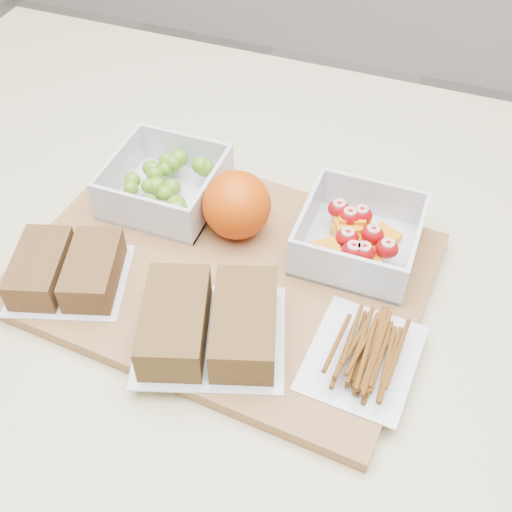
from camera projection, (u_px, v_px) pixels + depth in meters
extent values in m
cube|color=beige|center=(245.00, 460.00, 1.03)|extent=(1.20, 0.90, 0.90)
cube|color=olive|center=(224.00, 272.00, 0.69)|extent=(0.44, 0.33, 0.02)
cube|color=silver|center=(167.00, 197.00, 0.76)|extent=(0.12, 0.12, 0.00)
cube|color=silver|center=(186.00, 152.00, 0.78)|extent=(0.12, 0.00, 0.05)
cube|color=silver|center=(141.00, 215.00, 0.71)|extent=(0.12, 0.00, 0.05)
cube|color=silver|center=(212.00, 194.00, 0.73)|extent=(0.00, 0.11, 0.05)
cube|color=silver|center=(119.00, 170.00, 0.76)|extent=(0.00, 0.11, 0.05)
sphere|color=#52831B|center=(156.00, 186.00, 0.74)|extent=(0.02, 0.02, 0.02)
sphere|color=#52831B|center=(132.00, 180.00, 0.74)|extent=(0.02, 0.02, 0.02)
sphere|color=#52831B|center=(173.00, 163.00, 0.76)|extent=(0.02, 0.02, 0.02)
sphere|color=#52831B|center=(172.00, 187.00, 0.75)|extent=(0.02, 0.02, 0.02)
sphere|color=#52831B|center=(150.00, 168.00, 0.76)|extent=(0.02, 0.02, 0.02)
sphere|color=#52831B|center=(157.00, 186.00, 0.75)|extent=(0.02, 0.02, 0.02)
sphere|color=#52831B|center=(154.00, 168.00, 0.75)|extent=(0.02, 0.02, 0.02)
sphere|color=#52831B|center=(177.00, 209.00, 0.70)|extent=(0.02, 0.02, 0.02)
sphere|color=#52831B|center=(205.00, 168.00, 0.76)|extent=(0.02, 0.02, 0.02)
sphere|color=#52831B|center=(179.00, 158.00, 0.76)|extent=(0.02, 0.02, 0.02)
sphere|color=#52831B|center=(131.00, 188.00, 0.73)|extent=(0.02, 0.02, 0.02)
sphere|color=#52831B|center=(200.00, 165.00, 0.75)|extent=(0.02, 0.02, 0.02)
sphere|color=#52831B|center=(150.00, 203.00, 0.72)|extent=(0.02, 0.02, 0.02)
sphere|color=#52831B|center=(173.00, 166.00, 0.76)|extent=(0.02, 0.02, 0.02)
sphere|color=#52831B|center=(155.00, 174.00, 0.75)|extent=(0.02, 0.02, 0.02)
sphere|color=#52831B|center=(178.00, 160.00, 0.76)|extent=(0.02, 0.02, 0.02)
sphere|color=#52831B|center=(177.00, 205.00, 0.71)|extent=(0.02, 0.02, 0.02)
sphere|color=#52831B|center=(181.00, 217.00, 0.72)|extent=(0.02, 0.02, 0.02)
sphere|color=#52831B|center=(166.00, 169.00, 0.76)|extent=(0.02, 0.02, 0.02)
sphere|color=#52831B|center=(148.00, 186.00, 0.74)|extent=(0.02, 0.02, 0.02)
sphere|color=#52831B|center=(168.00, 161.00, 0.77)|extent=(0.02, 0.02, 0.02)
sphere|color=#52831B|center=(165.00, 193.00, 0.72)|extent=(0.02, 0.02, 0.02)
sphere|color=#52831B|center=(157.00, 186.00, 0.74)|extent=(0.02, 0.02, 0.02)
cube|color=silver|center=(357.00, 249.00, 0.70)|extent=(0.12, 0.12, 0.00)
cube|color=silver|center=(372.00, 199.00, 0.72)|extent=(0.12, 0.00, 0.05)
cube|color=silver|center=(345.00, 273.00, 0.65)|extent=(0.12, 0.00, 0.05)
cube|color=silver|center=(415.00, 248.00, 0.67)|extent=(0.00, 0.11, 0.05)
cube|color=silver|center=(306.00, 220.00, 0.70)|extent=(0.00, 0.11, 0.05)
cube|color=orange|center=(358.00, 253.00, 0.68)|extent=(0.04, 0.04, 0.01)
cube|color=orange|center=(354.00, 224.00, 0.71)|extent=(0.04, 0.05, 0.01)
cube|color=orange|center=(368.00, 240.00, 0.69)|extent=(0.04, 0.05, 0.01)
cube|color=orange|center=(382.00, 239.00, 0.70)|extent=(0.04, 0.04, 0.01)
cube|color=orange|center=(347.00, 224.00, 0.70)|extent=(0.04, 0.04, 0.01)
cube|color=orange|center=(352.00, 218.00, 0.70)|extent=(0.03, 0.03, 0.01)
cube|color=orange|center=(328.00, 253.00, 0.67)|extent=(0.04, 0.04, 0.01)
cube|color=orange|center=(367.00, 259.00, 0.67)|extent=(0.03, 0.03, 0.01)
cube|color=orange|center=(348.00, 233.00, 0.70)|extent=(0.04, 0.04, 0.01)
ellipsoid|color=#9D070D|center=(373.00, 234.00, 0.68)|extent=(0.02, 0.02, 0.02)
ellipsoid|color=#9D070D|center=(364.00, 252.00, 0.66)|extent=(0.02, 0.02, 0.02)
ellipsoid|color=#9D070D|center=(339.00, 209.00, 0.71)|extent=(0.02, 0.02, 0.02)
ellipsoid|color=#9D070D|center=(387.00, 249.00, 0.67)|extent=(0.02, 0.02, 0.02)
ellipsoid|color=#9D070D|center=(350.00, 217.00, 0.70)|extent=(0.02, 0.02, 0.02)
ellipsoid|color=#9D070D|center=(353.00, 251.00, 0.66)|extent=(0.02, 0.02, 0.02)
ellipsoid|color=#9D070D|center=(347.00, 238.00, 0.68)|extent=(0.02, 0.02, 0.02)
ellipsoid|color=#9D070D|center=(361.00, 215.00, 0.70)|extent=(0.02, 0.02, 0.02)
sphere|color=#C54204|center=(237.00, 205.00, 0.70)|extent=(0.08, 0.08, 0.08)
cube|color=silver|center=(71.00, 280.00, 0.67)|extent=(0.14, 0.14, 0.00)
cube|color=brown|center=(41.00, 268.00, 0.66)|extent=(0.07, 0.10, 0.03)
cube|color=brown|center=(93.00, 270.00, 0.66)|extent=(0.07, 0.10, 0.03)
cube|color=silver|center=(211.00, 336.00, 0.63)|extent=(0.18, 0.17, 0.00)
cube|color=brown|center=(175.00, 321.00, 0.61)|extent=(0.09, 0.12, 0.04)
cube|color=brown|center=(244.00, 323.00, 0.61)|extent=(0.09, 0.12, 0.04)
cube|color=silver|center=(362.00, 358.00, 0.61)|extent=(0.11, 0.13, 0.00)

